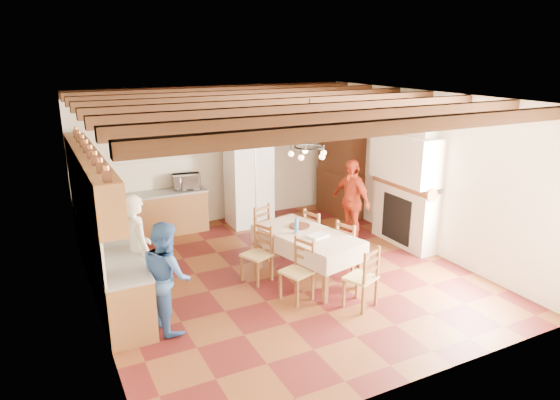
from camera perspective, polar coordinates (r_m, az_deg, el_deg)
The scene contains 31 objects.
floor at distance 8.67m, azimuth 0.31°, elevation -8.60°, with size 6.00×6.50×0.02m, color #501615.
ceiling at distance 7.86m, azimuth 0.35°, elevation 11.70°, with size 6.00×6.50×0.02m, color beige.
wall_back at distance 11.06m, azimuth -7.46°, elevation 5.13°, with size 6.00×0.02×3.00m, color silver.
wall_front at distance 5.61m, azimuth 15.88°, elevation -7.08°, with size 6.00×0.02×3.00m, color silver.
wall_left at distance 7.33m, azimuth -21.10°, elevation -1.92°, with size 0.02×6.50×3.00m, color silver.
wall_right at distance 9.84m, azimuth 16.13°, elevation 3.16°, with size 0.02×6.50×3.00m, color silver.
ceiling_beams at distance 7.87m, azimuth 0.35°, elevation 10.97°, with size 6.00×6.30×0.16m, color #3C2114, non-canonical shape.
lower_cabinets_left at distance 8.70m, azimuth -19.14°, elevation -6.32°, with size 0.60×4.30×0.86m, color brown.
lower_cabinets_back at distance 10.64m, azimuth -14.55°, elevation -1.71°, with size 2.30×0.60×0.86m, color brown.
countertop_left at distance 8.54m, azimuth -19.43°, elevation -3.54°, with size 0.62×4.30×0.04m, color gray.
countertop_back at distance 10.51m, azimuth -14.73°, elevation 0.62°, with size 2.34×0.62×0.04m, color gray.
backsplash_left at distance 8.42m, azimuth -21.55°, elevation -1.76°, with size 0.03×4.30×0.60m, color silver.
backsplash_back at distance 10.70m, azimuth -15.20°, elevation 2.64°, with size 2.30×0.03×0.60m, color silver.
upper_cabinets at distance 8.26m, azimuth -20.93°, elevation 2.67°, with size 0.35×4.20×0.70m, color brown.
fireplace at distance 9.82m, azimuth 14.05°, elevation 2.69°, with size 0.56×1.60×2.80m, color beige, non-canonical shape.
wall_picture at distance 11.56m, azimuth -0.17°, elevation 7.55°, with size 0.34×0.03×0.42m, color #312517.
refrigerator at distance 10.87m, azimuth -3.58°, elevation 1.75°, with size 0.89×0.73×1.79m, color white.
hutch at distance 11.58m, azimuth 7.05°, elevation 3.89°, with size 0.53×1.26×2.29m, color #39210F, non-canonical shape.
dining_table at distance 8.29m, azimuth 3.12°, elevation -4.32°, with size 1.33×2.01×0.81m.
chandelier at distance 7.87m, azimuth 3.30°, elevation 6.09°, with size 0.47×0.47×0.03m, color black.
chair_left_near at distance 7.68m, azimuth 1.90°, elevation -8.09°, with size 0.42×0.40×0.96m, color brown, non-canonical shape.
chair_left_far at distance 8.28m, azimuth -2.69°, elevation -6.17°, with size 0.42×0.40×0.96m, color brown, non-canonical shape.
chair_right_near at distance 8.63m, azimuth 8.13°, elevation -5.34°, with size 0.42×0.40×0.96m, color brown, non-canonical shape.
chair_right_far at distance 9.15m, azimuth 4.34°, elevation -3.91°, with size 0.42×0.40×0.96m, color brown, non-canonical shape.
chair_end_near at distance 7.58m, azimuth 9.21°, elevation -8.64°, with size 0.42×0.40×0.96m, color brown, non-canonical shape.
chair_end_far at distance 9.22m, azimuth -1.30°, elevation -3.71°, with size 0.42×0.40×0.96m, color brown, non-canonical shape.
person_man at distance 7.69m, azimuth -15.94°, elevation -5.59°, with size 0.63×0.42×1.73m, color silver.
person_woman_blue at distance 7.00m, azimuth -12.84°, elevation -8.46°, with size 0.75×0.58×1.54m, color #355EA4.
person_woman_red at distance 9.98m, azimuth 8.10°, elevation -0.07°, with size 0.99×0.41×1.68m, color #C03B1E.
microwave at distance 10.65m, azimuth -10.62°, elevation 2.07°, with size 0.56×0.38×0.31m, color silver.
fridge_vase at distance 10.68m, azimuth -3.22°, elevation 7.29°, with size 0.31×0.31×0.32m, color #39210F.
Camera 1 is at (-3.59, -6.96, 3.71)m, focal length 32.00 mm.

